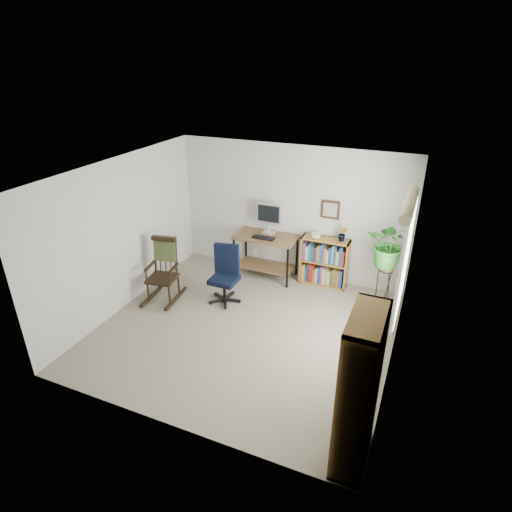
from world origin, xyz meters
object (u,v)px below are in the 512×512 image
at_px(office_chair, 224,276).
at_px(tall_bookshelf, 359,392).
at_px(low_bookshelf, 324,262).
at_px(desk, 266,256).
at_px(rocking_chair, 161,270).

distance_m(office_chair, tall_bookshelf, 3.39).
bearing_deg(office_chair, low_bookshelf, 31.60).
height_order(desk, low_bookshelf, low_bookshelf).
height_order(rocking_chair, tall_bookshelf, tall_bookshelf).
distance_m(desk, rocking_chair, 1.92).
relative_size(desk, rocking_chair, 1.03).
bearing_deg(desk, tall_bookshelf, -55.34).
distance_m(low_bookshelf, tall_bookshelf, 3.65).
bearing_deg(low_bookshelf, office_chair, -137.64).
distance_m(rocking_chair, tall_bookshelf, 4.02).
height_order(desk, rocking_chair, rocking_chair).
xyz_separation_m(office_chair, low_bookshelf, (1.35, 1.23, -0.05)).
xyz_separation_m(office_chair, tall_bookshelf, (2.57, -2.19, 0.37)).
height_order(desk, office_chair, office_chair).
bearing_deg(office_chair, tall_bookshelf, -51.18).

